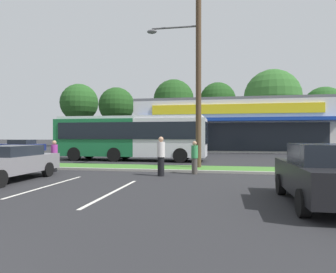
% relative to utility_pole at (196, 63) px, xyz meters
% --- Properties ---
extents(grass_median, '(56.00, 2.20, 0.12)m').
position_rel_utility_pole_xyz_m(grass_median, '(-3.22, -0.22, -5.71)').
color(grass_median, '#427A2D').
rests_on(grass_median, ground_plane).
extents(curb_lip, '(56.00, 0.24, 0.12)m').
position_rel_utility_pole_xyz_m(curb_lip, '(-3.22, -1.44, -5.71)').
color(curb_lip, '#99968C').
rests_on(curb_lip, ground_plane).
extents(parking_stripe_1, '(0.12, 4.80, 0.01)m').
position_rel_utility_pole_xyz_m(parking_stripe_1, '(-4.83, -6.31, -5.77)').
color(parking_stripe_1, silver).
rests_on(parking_stripe_1, ground_plane).
extents(parking_stripe_2, '(0.12, 4.80, 0.01)m').
position_rel_utility_pole_xyz_m(parking_stripe_2, '(-2.06, -7.05, -5.77)').
color(parking_stripe_2, silver).
rests_on(parking_stripe_2, ground_plane).
extents(storefront_building, '(22.11, 15.00, 5.97)m').
position_rel_utility_pole_xyz_m(storefront_building, '(2.60, 22.61, -2.79)').
color(storefront_building, silver).
rests_on(storefront_building, ground_plane).
extents(tree_far_left, '(6.42, 6.42, 10.67)m').
position_rel_utility_pole_xyz_m(tree_far_left, '(-22.78, 31.14, 1.66)').
color(tree_far_left, '#473323').
rests_on(tree_far_left, ground_plane).
extents(tree_left, '(5.78, 5.78, 9.66)m').
position_rel_utility_pole_xyz_m(tree_left, '(-15.60, 29.84, 0.97)').
color(tree_left, '#473323').
rests_on(tree_left, ground_plane).
extents(tree_mid_left, '(6.30, 6.30, 10.60)m').
position_rel_utility_pole_xyz_m(tree_mid_left, '(-6.18, 29.73, 1.65)').
color(tree_mid_left, '#473323').
rests_on(tree_mid_left, ground_plane).
extents(tree_mid, '(5.68, 5.68, 10.25)m').
position_rel_utility_pole_xyz_m(tree_mid, '(0.58, 31.58, 1.61)').
color(tree_mid, '#473323').
rests_on(tree_mid, ground_plane).
extents(tree_mid_right, '(8.02, 8.02, 11.32)m').
position_rel_utility_pole_xyz_m(tree_mid_right, '(8.39, 28.59, 1.52)').
color(tree_mid_right, '#473323').
rests_on(tree_mid_right, ground_plane).
extents(tree_right, '(5.83, 5.83, 8.79)m').
position_rel_utility_pole_xyz_m(tree_right, '(15.57, 29.56, 0.08)').
color(tree_right, '#473323').
rests_on(tree_right, ground_plane).
extents(utility_pole, '(3.03, 2.40, 10.84)m').
position_rel_utility_pole_xyz_m(utility_pole, '(0.00, 0.00, 0.00)').
color(utility_pole, '#4C3826').
rests_on(utility_pole, ground_plane).
extents(city_bus, '(11.16, 2.73, 3.25)m').
position_rel_utility_pole_xyz_m(city_bus, '(-5.25, 4.87, -4.01)').
color(city_bus, '#196638').
rests_on(city_bus, ground_plane).
extents(bus_stop_bench, '(1.60, 0.45, 0.95)m').
position_rel_utility_pole_xyz_m(bus_stop_bench, '(-9.94, -2.22, -5.27)').
color(bus_stop_bench, brown).
rests_on(bus_stop_bench, ground_plane).
extents(car_1, '(4.54, 2.00, 1.44)m').
position_rel_utility_pole_xyz_m(car_1, '(-11.97, 10.55, -5.03)').
color(car_1, '#B7B7BC').
rests_on(car_1, ground_plane).
extents(car_2, '(1.97, 4.27, 1.62)m').
position_rel_utility_pole_xyz_m(car_2, '(4.11, -7.84, -4.95)').
color(car_2, black).
rests_on(car_2, ground_plane).
extents(car_3, '(4.67, 2.01, 1.43)m').
position_rel_utility_pole_xyz_m(car_3, '(-18.75, 10.67, -5.03)').
color(car_3, navy).
rests_on(car_3, ground_plane).
extents(car_5, '(2.00, 4.76, 1.43)m').
position_rel_utility_pole_xyz_m(car_5, '(-7.17, -5.54, -5.02)').
color(car_5, slate).
rests_on(car_5, ground_plane).
extents(pedestrian_near_bench, '(0.32, 0.32, 1.58)m').
position_rel_utility_pole_xyz_m(pedestrian_near_bench, '(0.11, -2.04, -4.98)').
color(pedestrian_near_bench, '#47423D').
rests_on(pedestrian_near_bench, ground_plane).
extents(pedestrian_by_pole, '(0.32, 0.32, 1.60)m').
position_rel_utility_pole_xyz_m(pedestrian_by_pole, '(-6.98, -2.44, -4.97)').
color(pedestrian_by_pole, black).
rests_on(pedestrian_by_pole, ground_plane).
extents(pedestrian_mid, '(0.36, 0.36, 1.79)m').
position_rel_utility_pole_xyz_m(pedestrian_mid, '(-1.33, -3.00, -4.88)').
color(pedestrian_mid, black).
rests_on(pedestrian_mid, ground_plane).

